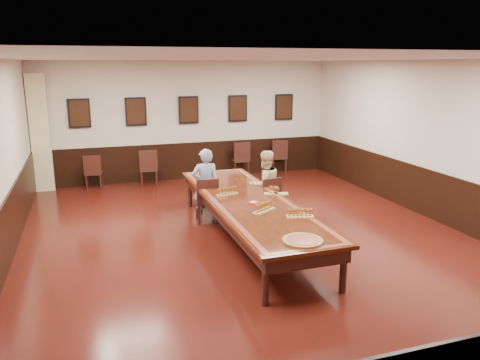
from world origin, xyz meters
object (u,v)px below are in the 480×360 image
object	(u,v)px
carved_platter	(303,241)
spare_chair_d	(278,156)
spare_chair_a	(94,172)
person_woman	(265,185)
spare_chair_c	(240,159)
spare_chair_b	(148,168)
chair_woman	(267,198)
chair_man	(207,200)
conference_table	(249,207)
person_man	(206,185)

from	to	relation	value
carved_platter	spare_chair_d	bearing A→B (deg)	69.70
spare_chair_d	carved_platter	world-z (taller)	spare_chair_d
spare_chair_a	carved_platter	xyz separation A→B (m)	(2.59, -6.76, 0.33)
person_woman	carved_platter	world-z (taller)	person_woman
spare_chair_a	carved_platter	distance (m)	7.25
spare_chair_c	spare_chair_d	world-z (taller)	spare_chair_c
spare_chair_b	carved_platter	xyz separation A→B (m)	(1.23, -6.60, 0.28)
spare_chair_a	spare_chair_d	size ratio (longest dim) A/B	0.91
chair_woman	spare_chair_a	xyz separation A→B (m)	(-3.30, 3.67, -0.01)
spare_chair_b	spare_chair_c	distance (m)	2.64
chair_man	chair_woman	bearing A→B (deg)	174.10
spare_chair_b	carved_platter	distance (m)	6.72
person_woman	spare_chair_c	bearing A→B (deg)	-109.81
spare_chair_a	spare_chair_d	distance (m)	5.18
spare_chair_b	spare_chair_d	size ratio (longest dim) A/B	1.00
chair_woman	spare_chair_a	distance (m)	4.93
conference_table	carved_platter	xyz separation A→B (m)	(0.03, -2.14, 0.16)
chair_woman	person_woman	xyz separation A→B (m)	(-0.02, 0.10, 0.26)
spare_chair_c	person_woman	world-z (taller)	person_woman
chair_man	spare_chair_d	xyz separation A→B (m)	(3.09, 3.64, 0.02)
spare_chair_a	person_man	size ratio (longest dim) A/B	0.60
spare_chair_d	conference_table	size ratio (longest dim) A/B	0.20
person_woman	carved_platter	bearing A→B (deg)	68.62
spare_chair_b	conference_table	bearing A→B (deg)	109.40
conference_table	chair_man	bearing A→B (deg)	111.62
chair_woman	person_woman	world-z (taller)	person_woman
spare_chair_c	spare_chair_d	distance (m)	1.20
chair_man	carved_platter	world-z (taller)	chair_man
spare_chair_c	spare_chair_d	size ratio (longest dim) A/B	1.02
chair_woman	spare_chair_a	bearing A→B (deg)	-57.27
person_woman	conference_table	distance (m)	1.27
chair_woman	person_man	world-z (taller)	person_man
spare_chair_b	chair_man	bearing A→B (deg)	106.88
chair_man	carved_platter	size ratio (longest dim) A/B	1.36
chair_woman	person_man	bearing A→B (deg)	-25.46
spare_chair_b	spare_chair_d	world-z (taller)	spare_chair_d
chair_man	spare_chair_c	size ratio (longest dim) A/B	0.94
chair_woman	carved_platter	size ratio (longest dim) A/B	1.33
person_man	person_woman	bearing A→B (deg)	173.71
chair_man	spare_chair_a	distance (m)	4.01
person_man	spare_chair_a	bearing A→B (deg)	-51.87
spare_chair_a	spare_chair_b	world-z (taller)	spare_chair_b
spare_chair_b	spare_chair_c	xyz separation A→B (m)	(2.62, 0.32, 0.01)
spare_chair_a	spare_chair_d	xyz separation A→B (m)	(5.18, 0.22, 0.04)
chair_man	spare_chair_d	distance (m)	4.78
spare_chair_c	spare_chair_d	xyz separation A→B (m)	(1.20, 0.06, -0.01)
spare_chair_c	chair_man	bearing A→B (deg)	64.78
person_man	chair_man	bearing A→B (deg)	90.00
person_man	chair_woman	bearing A→B (deg)	169.56
chair_man	carved_platter	xyz separation A→B (m)	(0.50, -3.34, 0.31)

